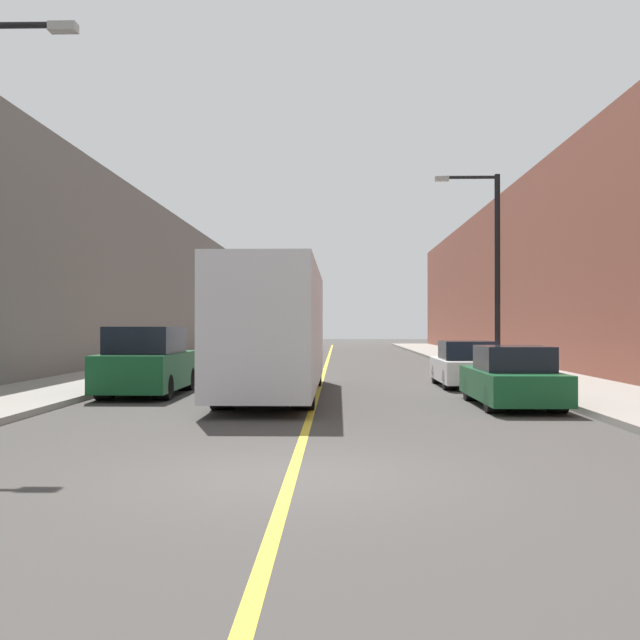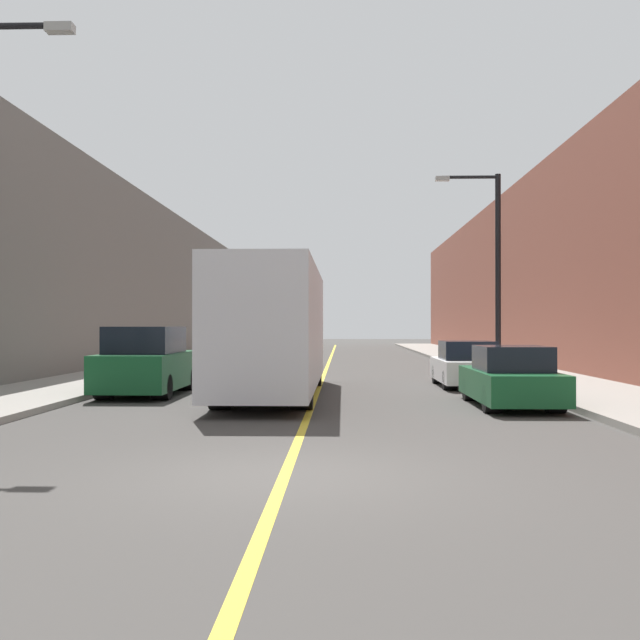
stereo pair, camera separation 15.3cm
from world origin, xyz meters
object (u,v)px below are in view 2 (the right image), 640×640
object	(u,v)px
bus	(275,328)
parked_suv_left	(147,363)
street_lamp_right	(493,261)
car_right_near	(511,379)
car_right_mid	(466,366)

from	to	relation	value
bus	parked_suv_left	distance (m)	3.79
bus	street_lamp_right	bearing A→B (deg)	39.31
parked_suv_left	car_right_near	xyz separation A→B (m)	(9.64, -2.81, -0.23)
street_lamp_right	car_right_mid	bearing A→B (deg)	-117.02
parked_suv_left	bus	bearing A→B (deg)	-2.35
bus	car_right_near	world-z (taller)	bus
bus	car_right_mid	distance (m)	6.84
bus	car_right_mid	world-z (taller)	bus
bus	street_lamp_right	xyz separation A→B (m)	(7.27, 5.95, 2.37)
car_right_mid	street_lamp_right	distance (m)	4.71
parked_suv_left	car_right_near	size ratio (longest dim) A/B	1.07
parked_suv_left	street_lamp_right	distance (m)	12.82
parked_suv_left	car_right_mid	xyz separation A→B (m)	(9.55, 3.10, -0.23)
bus	car_right_mid	size ratio (longest dim) A/B	2.62
car_right_near	street_lamp_right	xyz separation A→B (m)	(1.28, 8.61, 3.60)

